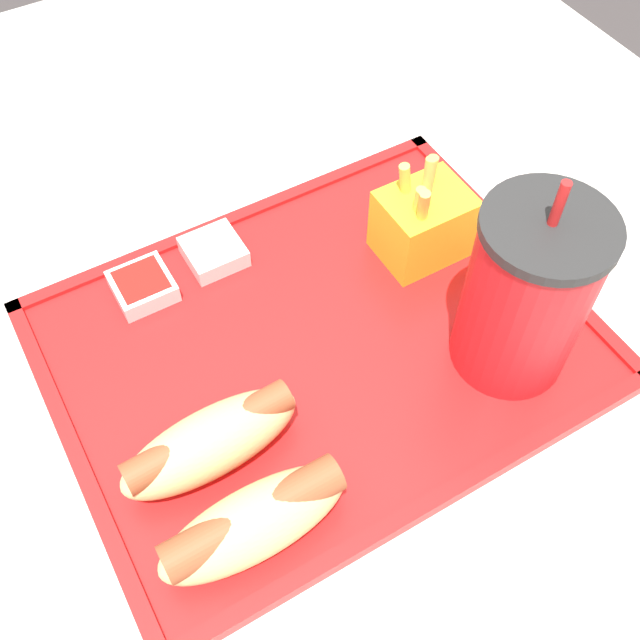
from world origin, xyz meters
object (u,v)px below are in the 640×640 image
at_px(hot_dog_far, 254,522).
at_px(sauce_cup_ketchup, 143,286).
at_px(fries_carton, 422,222).
at_px(hot_dog_near, 211,442).
at_px(soda_cup, 526,294).
at_px(sauce_cup_mayo, 214,251).

relative_size(hot_dog_far, sauce_cup_ketchup, 2.85).
distance_m(fries_carton, sauce_cup_ketchup, 0.24).
relative_size(hot_dog_near, fries_carton, 1.27).
xyz_separation_m(soda_cup, hot_dog_far, (0.24, 0.03, -0.05)).
bearing_deg(soda_cup, hot_dog_far, 8.16).
bearing_deg(sauce_cup_mayo, hot_dog_near, 64.66).
xyz_separation_m(hot_dog_far, sauce_cup_mayo, (-0.08, -0.24, -0.02)).
xyz_separation_m(soda_cup, fries_carton, (-0.00, -0.12, -0.04)).
height_order(soda_cup, sauce_cup_mayo, soda_cup).
bearing_deg(sauce_cup_ketchup, fries_carton, 161.66).
xyz_separation_m(fries_carton, sauce_cup_mayo, (0.16, -0.08, -0.02)).
distance_m(soda_cup, sauce_cup_ketchup, 0.31).
xyz_separation_m(soda_cup, sauce_cup_mayo, (0.16, -0.20, -0.07)).
height_order(hot_dog_far, fries_carton, fries_carton).
bearing_deg(fries_carton, hot_dog_near, 20.94).
bearing_deg(sauce_cup_ketchup, hot_dog_near, 85.19).
height_order(hot_dog_far, sauce_cup_ketchup, hot_dog_far).
relative_size(soda_cup, hot_dog_far, 1.35).
bearing_deg(soda_cup, fries_carton, -90.76).
bearing_deg(sauce_cup_ketchup, hot_dog_far, 86.55).
distance_m(hot_dog_far, hot_dog_near, 0.07).
xyz_separation_m(hot_dog_far, fries_carton, (-0.24, -0.16, 0.01)).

